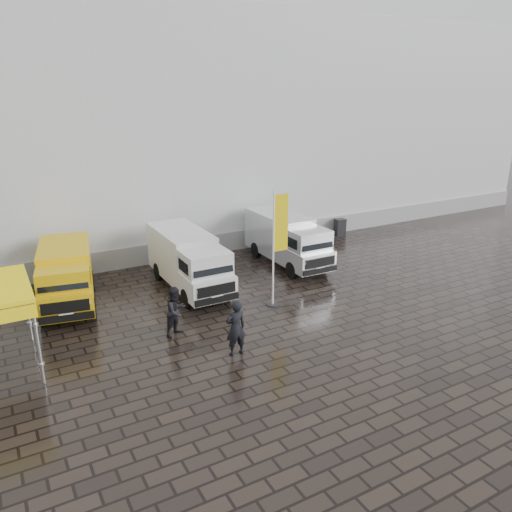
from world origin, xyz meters
The scene contains 10 objects.
ground centered at (0.00, 0.00, 0.00)m, with size 120.00×120.00×0.00m, color black.
exhibition_hall centered at (2.00, 16.00, 6.00)m, with size 44.00×16.00×12.00m, color silver.
hall_plinth centered at (2.00, 7.95, 0.50)m, with size 44.00×0.15×1.00m, color gray.
van_yellow centered at (-7.29, 4.79, 1.14)m, with size 1.90×4.95×2.28m, color gold, non-canonical shape.
van_white centered at (-2.46, 4.05, 1.20)m, with size 1.85×5.54×2.40m, color silver, non-canonical shape.
van_silver centered at (2.87, 4.70, 1.18)m, with size 1.82×5.45×2.36m, color silver, non-canonical shape.
flagpole centered at (-0.05, 0.85, 2.55)m, with size 0.88×0.50×4.62m.
wheelie_bin centered at (8.27, 7.44, 0.48)m, with size 0.58×0.58×0.97m, color black.
person_front centered at (-3.25, -1.89, 0.94)m, with size 0.69×0.45×1.88m, color black.
person_tent centered at (-4.43, 0.33, 0.89)m, with size 0.86×0.67×1.77m, color black.
Camera 1 is at (-9.62, -14.70, 8.21)m, focal length 35.00 mm.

